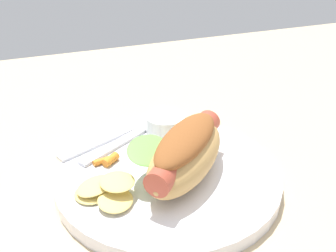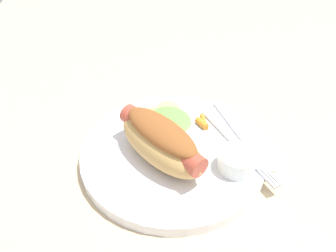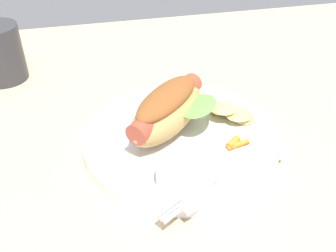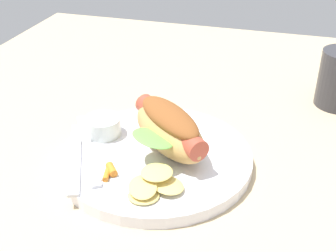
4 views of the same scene
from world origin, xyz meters
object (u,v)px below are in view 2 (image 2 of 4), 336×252
(fork, at_px, (236,143))
(chips_pile, at_px, (162,111))
(carrot_garnish, at_px, (203,123))
(knife, at_px, (241,134))
(plate, at_px, (173,155))
(hot_dog, at_px, (162,140))
(sauce_ramekin, at_px, (237,161))

(fork, distance_m, chips_pile, 0.12)
(chips_pile, distance_m, carrot_garnish, 0.06)
(fork, bearing_deg, knife, 124.97)
(plate, distance_m, fork, 0.09)
(hot_dog, relative_size, chips_pile, 1.93)
(sauce_ramekin, height_order, knife, sauce_ramekin)
(plate, bearing_deg, chips_pile, 15.77)
(plate, bearing_deg, sauce_ramekin, -106.19)
(plate, bearing_deg, knife, -66.87)
(chips_pile, relative_size, carrot_garnish, 2.34)
(plate, xyz_separation_m, hot_dog, (-0.01, 0.01, 0.04))
(fork, bearing_deg, carrot_garnish, -161.93)
(fork, bearing_deg, hot_dog, -103.34)
(sauce_ramekin, bearing_deg, plate, 73.81)
(knife, height_order, carrot_garnish, carrot_garnish)
(fork, relative_size, carrot_garnish, 4.75)
(sauce_ramekin, height_order, chips_pile, sauce_ramekin)
(plate, relative_size, carrot_garnish, 7.89)
(carrot_garnish, bearing_deg, hot_dog, 143.69)
(plate, xyz_separation_m, knife, (0.04, -0.09, 0.01))
(sauce_ramekin, relative_size, carrot_garnish, 1.56)
(plate, bearing_deg, hot_dog, 134.85)
(plate, xyz_separation_m, chips_pile, (0.08, 0.02, 0.02))
(plate, bearing_deg, fork, -76.82)
(hot_dog, height_order, sauce_ramekin, hot_dog)
(hot_dog, bearing_deg, chips_pile, 138.56)
(carrot_garnish, bearing_deg, sauce_ramekin, -152.02)
(plate, distance_m, knife, 0.10)
(chips_pile, bearing_deg, hot_dog, -175.34)
(sauce_ramekin, xyz_separation_m, fork, (0.04, -0.00, -0.01))
(hot_dog, xyz_separation_m, knife, (0.05, -0.11, -0.03))
(fork, bearing_deg, sauce_ramekin, -35.17)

